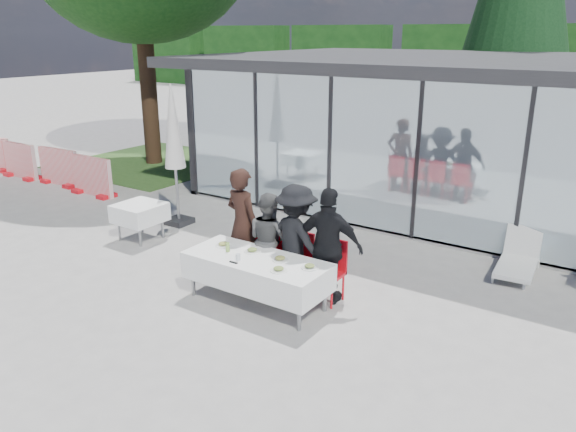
# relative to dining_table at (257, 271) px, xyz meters

# --- Properties ---
(ground) EXTENTS (90.00, 90.00, 0.00)m
(ground) POSITION_rel_dining_table_xyz_m (-0.11, -0.07, -0.54)
(ground) COLOR #9C9894
(ground) RESTS_ON ground
(pavilion) EXTENTS (14.80, 8.80, 3.44)m
(pavilion) POSITION_rel_dining_table_xyz_m (1.90, 8.09, 1.61)
(pavilion) COLOR gray
(pavilion) RESTS_ON ground
(treeline) EXTENTS (62.50, 2.00, 4.40)m
(treeline) POSITION_rel_dining_table_xyz_m (-2.11, 27.93, 1.66)
(treeline) COLOR black
(treeline) RESTS_ON ground
(dining_table) EXTENTS (2.26, 0.96, 0.75)m
(dining_table) POSITION_rel_dining_table_xyz_m (0.00, 0.00, 0.00)
(dining_table) COLOR white
(dining_table) RESTS_ON ground
(diner_a) EXTENTS (0.81, 0.81, 1.90)m
(diner_a) POSITION_rel_dining_table_xyz_m (-0.79, 0.67, 0.41)
(diner_a) COLOR #311B15
(diner_a) RESTS_ON ground
(diner_chair_a) EXTENTS (0.44, 0.44, 0.97)m
(diner_chair_a) POSITION_rel_dining_table_xyz_m (-0.79, 0.75, -0.00)
(diner_chair_a) COLOR red
(diner_chair_a) RESTS_ON ground
(diner_b) EXTENTS (0.95, 0.95, 1.57)m
(diner_b) POSITION_rel_dining_table_xyz_m (-0.25, 0.67, 0.25)
(diner_b) COLOR #545454
(diner_b) RESTS_ON ground
(diner_chair_b) EXTENTS (0.44, 0.44, 0.97)m
(diner_chair_b) POSITION_rel_dining_table_xyz_m (-0.25, 0.75, -0.00)
(diner_chair_b) COLOR red
(diner_chair_b) RESTS_ON ground
(diner_c) EXTENTS (1.37, 1.37, 1.79)m
(diner_c) POSITION_rel_dining_table_xyz_m (0.28, 0.67, 0.35)
(diner_c) COLOR black
(diner_c) RESTS_ON ground
(diner_chair_c) EXTENTS (0.44, 0.44, 0.97)m
(diner_chair_c) POSITION_rel_dining_table_xyz_m (0.28, 0.75, -0.00)
(diner_chair_c) COLOR red
(diner_chair_c) RESTS_ON ground
(diner_d) EXTENTS (1.24, 1.24, 1.82)m
(diner_d) POSITION_rel_dining_table_xyz_m (0.87, 0.67, 0.37)
(diner_d) COLOR black
(diner_d) RESTS_ON ground
(diner_chair_d) EXTENTS (0.44, 0.44, 0.97)m
(diner_chair_d) POSITION_rel_dining_table_xyz_m (0.87, 0.75, -0.00)
(diner_chair_d) COLOR red
(diner_chair_d) RESTS_ON ground
(plate_a) EXTENTS (0.25, 0.25, 0.07)m
(plate_a) POSITION_rel_dining_table_xyz_m (-0.74, 0.11, 0.24)
(plate_a) COLOR white
(plate_a) RESTS_ON dining_table
(plate_b) EXTENTS (0.25, 0.25, 0.07)m
(plate_b) POSITION_rel_dining_table_xyz_m (-0.20, 0.16, 0.24)
(plate_b) COLOR white
(plate_b) RESTS_ON dining_table
(plate_c) EXTENTS (0.25, 0.25, 0.07)m
(plate_c) POSITION_rel_dining_table_xyz_m (0.35, 0.13, 0.24)
(plate_c) COLOR white
(plate_c) RESTS_ON dining_table
(plate_d) EXTENTS (0.25, 0.25, 0.07)m
(plate_d) POSITION_rel_dining_table_xyz_m (0.87, 0.12, 0.24)
(plate_d) COLOR white
(plate_d) RESTS_ON dining_table
(plate_extra) EXTENTS (0.25, 0.25, 0.07)m
(plate_extra) POSITION_rel_dining_table_xyz_m (0.56, -0.21, 0.24)
(plate_extra) COLOR white
(plate_extra) RESTS_ON dining_table
(juice_bottle) EXTENTS (0.06, 0.06, 0.14)m
(juice_bottle) POSITION_rel_dining_table_xyz_m (-0.53, -0.04, 0.28)
(juice_bottle) COLOR #88B54B
(juice_bottle) RESTS_ON dining_table
(drinking_glasses) EXTENTS (0.07, 0.07, 0.10)m
(drinking_glasses) POSITION_rel_dining_table_xyz_m (-0.18, -0.22, 0.26)
(drinking_glasses) COLOR silver
(drinking_glasses) RESTS_ON dining_table
(folded_eyeglasses) EXTENTS (0.14, 0.03, 0.01)m
(folded_eyeglasses) POSITION_rel_dining_table_xyz_m (-0.17, -0.34, 0.22)
(folded_eyeglasses) COLOR black
(folded_eyeglasses) RESTS_ON dining_table
(spare_table_left) EXTENTS (0.86, 0.86, 0.74)m
(spare_table_left) POSITION_rel_dining_table_xyz_m (-3.64, 0.93, 0.02)
(spare_table_left) COLOR white
(spare_table_left) RESTS_ON ground
(market_umbrella) EXTENTS (0.50, 0.50, 3.00)m
(market_umbrella) POSITION_rel_dining_table_xyz_m (-3.69, 2.05, 1.41)
(market_umbrella) COLOR black
(market_umbrella) RESTS_ON ground
(construction_barriers) EXTENTS (9.40, 0.60, 1.00)m
(construction_barriers) POSITION_rel_dining_table_xyz_m (-11.13, 2.55, -0.10)
(construction_barriers) COLOR red
(construction_barriers) RESTS_ON ground
(lounger) EXTENTS (0.71, 1.38, 0.72)m
(lounger) POSITION_rel_dining_table_xyz_m (3.06, 3.49, -0.28)
(lounger) COLOR silver
(lounger) RESTS_ON ground
(grass_patch) EXTENTS (5.00, 5.00, 0.02)m
(grass_patch) POSITION_rel_dining_table_xyz_m (-8.61, 5.93, -0.53)
(grass_patch) COLOR #385926
(grass_patch) RESTS_ON ground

